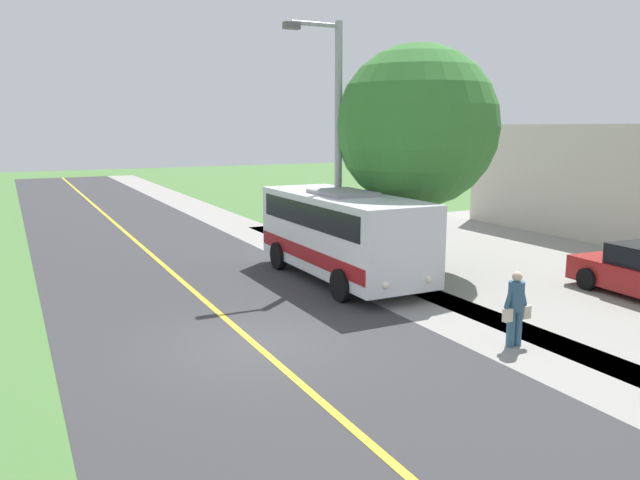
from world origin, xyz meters
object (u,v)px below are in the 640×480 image
pedestrian_with_bags (516,307)px  shuttle_bus_front (342,231)px  tree_curbside (417,127)px  street_light_pole (335,137)px

pedestrian_with_bags → shuttle_bus_front: bearing=-86.3°
tree_curbside → pedestrian_with_bags: bearing=71.2°
shuttle_bus_front → street_light_pole: (-0.36, -1.18, 2.82)m
street_light_pole → shuttle_bus_front: bearing=73.1°
pedestrian_with_bags → street_light_pole: size_ratio=0.21×
street_light_pole → tree_curbside: size_ratio=1.08×
street_light_pole → tree_curbside: bearing=160.9°
pedestrian_with_bags → tree_curbside: size_ratio=0.23×
pedestrian_with_bags → tree_curbside: 8.48m
shuttle_bus_front → street_light_pole: size_ratio=0.90×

